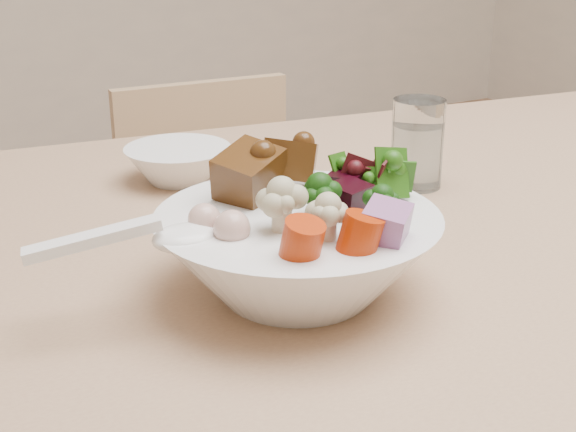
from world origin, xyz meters
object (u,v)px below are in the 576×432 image
(chair_far, at_px, (225,260))
(side_bowl, at_px, (178,164))
(water_glass, at_px, (417,147))
(food_bowl, at_px, (298,247))
(dining_table, at_px, (494,275))

(chair_far, height_order, side_bowl, side_bowl)
(water_glass, height_order, side_bowl, water_glass)
(food_bowl, bearing_deg, side_bowl, 85.65)
(side_bowl, bearing_deg, chair_far, 58.98)
(dining_table, distance_m, food_bowl, 0.33)
(chair_far, xyz_separation_m, water_glass, (-0.01, -0.59, 0.39))
(food_bowl, bearing_deg, chair_far, 69.65)
(food_bowl, xyz_separation_m, water_glass, (0.27, 0.18, 0.01))
(dining_table, height_order, side_bowl, side_bowl)
(food_bowl, height_order, side_bowl, food_bowl)
(food_bowl, distance_m, water_glass, 0.32)
(food_bowl, height_order, water_glass, food_bowl)
(side_bowl, bearing_deg, water_glass, -33.37)
(food_bowl, xyz_separation_m, side_bowl, (0.03, 0.34, -0.02))
(chair_far, distance_m, side_bowl, 0.62)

